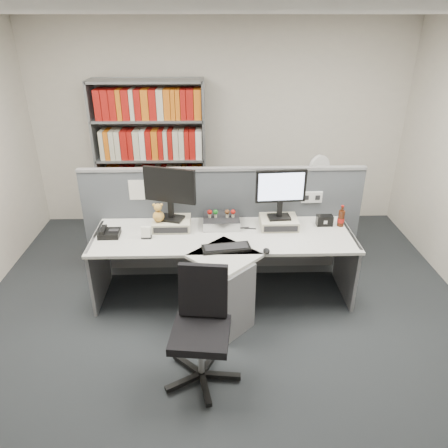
{
  "coord_description": "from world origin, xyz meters",
  "views": [
    {
      "loc": [
        -0.1,
        -2.92,
        2.67
      ],
      "look_at": [
        0.0,
        0.65,
        0.92
      ],
      "focal_mm": 33.9,
      "sensor_mm": 36.0,
      "label": 1
    }
  ],
  "objects_px": {
    "monitor_left": "(170,189)",
    "monitor_right": "(281,190)",
    "desk_phone": "(109,233)",
    "desktop_pc": "(221,221)",
    "desk_calendar": "(146,233)",
    "shelving_unit": "(152,161)",
    "mouse": "(266,251)",
    "filing_cabinet": "(314,217)",
    "office_chair": "(202,324)",
    "cola_bottle": "(341,218)",
    "keyboard": "(226,248)",
    "desk": "(224,269)",
    "desk_fan": "(319,169)",
    "speaker": "(325,220)"
  },
  "relations": [
    {
      "from": "monitor_left",
      "to": "monitor_right",
      "type": "xyz_separation_m",
      "value": [
        1.1,
        -0.0,
        -0.02
      ]
    },
    {
      "from": "desk_phone",
      "to": "desktop_pc",
      "type": "bearing_deg",
      "value": 10.8
    },
    {
      "from": "monitor_left",
      "to": "desk_calendar",
      "type": "bearing_deg",
      "value": -138.15
    },
    {
      "from": "desk_calendar",
      "to": "shelving_unit",
      "type": "height_order",
      "value": "shelving_unit"
    },
    {
      "from": "mouse",
      "to": "shelving_unit",
      "type": "distance_m",
      "value": 2.39
    },
    {
      "from": "filing_cabinet",
      "to": "office_chair",
      "type": "bearing_deg",
      "value": -121.67
    },
    {
      "from": "monitor_right",
      "to": "desk_calendar",
      "type": "height_order",
      "value": "monitor_right"
    },
    {
      "from": "monitor_left",
      "to": "office_chair",
      "type": "relative_size",
      "value": 0.58
    },
    {
      "from": "desktop_pc",
      "to": "office_chair",
      "type": "distance_m",
      "value": 1.35
    },
    {
      "from": "cola_bottle",
      "to": "shelving_unit",
      "type": "distance_m",
      "value": 2.58
    },
    {
      "from": "filing_cabinet",
      "to": "desk_calendar",
      "type": "bearing_deg",
      "value": -147.98
    },
    {
      "from": "shelving_unit",
      "to": "filing_cabinet",
      "type": "relative_size",
      "value": 2.86
    },
    {
      "from": "desktop_pc",
      "to": "keyboard",
      "type": "distance_m",
      "value": 0.51
    },
    {
      "from": "desk",
      "to": "desk_phone",
      "type": "distance_m",
      "value": 1.19
    },
    {
      "from": "monitor_left",
      "to": "filing_cabinet",
      "type": "distance_m",
      "value": 2.15
    },
    {
      "from": "desk_fan",
      "to": "monitor_left",
      "type": "bearing_deg",
      "value": -149.52
    },
    {
      "from": "monitor_right",
      "to": "desk_phone",
      "type": "bearing_deg",
      "value": -174.62
    },
    {
      "from": "monitor_right",
      "to": "office_chair",
      "type": "bearing_deg",
      "value": -121.68
    },
    {
      "from": "desk_calendar",
      "to": "cola_bottle",
      "type": "relative_size",
      "value": 0.52
    },
    {
      "from": "desktop_pc",
      "to": "desk_fan",
      "type": "relative_size",
      "value": 0.79
    },
    {
      "from": "monitor_left",
      "to": "desk_fan",
      "type": "height_order",
      "value": "monitor_left"
    },
    {
      "from": "desk",
      "to": "monitor_left",
      "type": "distance_m",
      "value": 0.95
    },
    {
      "from": "desk_calendar",
      "to": "office_chair",
      "type": "bearing_deg",
      "value": -61.94
    },
    {
      "from": "desktop_pc",
      "to": "desk_phone",
      "type": "height_order",
      "value": "desktop_pc"
    },
    {
      "from": "desktop_pc",
      "to": "keyboard",
      "type": "relative_size",
      "value": 0.79
    },
    {
      "from": "shelving_unit",
      "to": "office_chair",
      "type": "xyz_separation_m",
      "value": [
        0.7,
        -2.72,
        -0.47
      ]
    },
    {
      "from": "monitor_right",
      "to": "desk_fan",
      "type": "height_order",
      "value": "monitor_right"
    },
    {
      "from": "mouse",
      "to": "desk_phone",
      "type": "relative_size",
      "value": 0.49
    },
    {
      "from": "monitor_right",
      "to": "mouse",
      "type": "relative_size",
      "value": 5.12
    },
    {
      "from": "mouse",
      "to": "cola_bottle",
      "type": "height_order",
      "value": "cola_bottle"
    },
    {
      "from": "desk_phone",
      "to": "shelving_unit",
      "type": "xyz_separation_m",
      "value": [
        0.24,
        1.63,
        0.22
      ]
    },
    {
      "from": "mouse",
      "to": "desktop_pc",
      "type": "bearing_deg",
      "value": 124.48
    },
    {
      "from": "desk",
      "to": "filing_cabinet",
      "type": "height_order",
      "value": "desk"
    },
    {
      "from": "monitor_left",
      "to": "desktop_pc",
      "type": "height_order",
      "value": "monitor_left"
    },
    {
      "from": "desk",
      "to": "office_chair",
      "type": "bearing_deg",
      "value": -103.01
    },
    {
      "from": "desk_calendar",
      "to": "shelving_unit",
      "type": "relative_size",
      "value": 0.06
    },
    {
      "from": "shelving_unit",
      "to": "monitor_left",
      "type": "bearing_deg",
      "value": -75.68
    },
    {
      "from": "keyboard",
      "to": "shelving_unit",
      "type": "relative_size",
      "value": 0.24
    },
    {
      "from": "desk",
      "to": "desktop_pc",
      "type": "distance_m",
      "value": 0.54
    },
    {
      "from": "desk_phone",
      "to": "cola_bottle",
      "type": "height_order",
      "value": "cola_bottle"
    },
    {
      "from": "desktop_pc",
      "to": "office_chair",
      "type": "bearing_deg",
      "value": -98.01
    },
    {
      "from": "desktop_pc",
      "to": "speaker",
      "type": "relative_size",
      "value": 2.27
    },
    {
      "from": "monitor_right",
      "to": "speaker",
      "type": "bearing_deg",
      "value": 2.97
    },
    {
      "from": "desk_calendar",
      "to": "desk_fan",
      "type": "height_order",
      "value": "desk_fan"
    },
    {
      "from": "shelving_unit",
      "to": "keyboard",
      "type": "bearing_deg",
      "value": -64.48
    },
    {
      "from": "desk",
      "to": "monitor_right",
      "type": "height_order",
      "value": "monitor_right"
    },
    {
      "from": "filing_cabinet",
      "to": "speaker",
      "type": "bearing_deg",
      "value": -98.34
    },
    {
      "from": "desk_fan",
      "to": "filing_cabinet",
      "type": "bearing_deg",
      "value": 90.0
    },
    {
      "from": "shelving_unit",
      "to": "office_chair",
      "type": "height_order",
      "value": "shelving_unit"
    },
    {
      "from": "desk",
      "to": "cola_bottle",
      "type": "relative_size",
      "value": 11.34
    }
  ]
}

